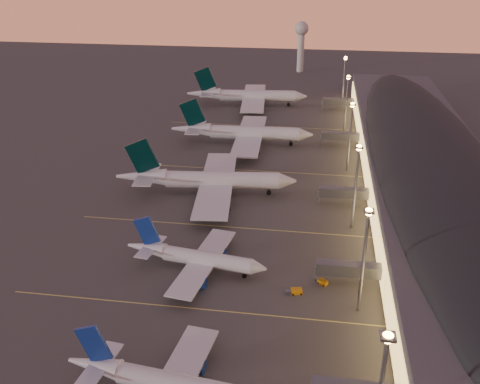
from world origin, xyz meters
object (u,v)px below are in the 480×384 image
(airliner_wide_far, at_px, (247,96))
(baggage_tug_d, at_px, (321,282))
(airliner_wide_mid, at_px, (242,133))
(baggage_tug_c, at_px, (294,291))
(airliner_narrow_south, at_px, (162,381))
(radar_tower, at_px, (301,38))
(airliner_wide_near, at_px, (206,180))
(airliner_narrow_north, at_px, (195,258))

(airliner_wide_far, xyz_separation_m, baggage_tug_d, (40.78, -160.04, -4.69))
(airliner_wide_mid, height_order, baggage_tug_d, airliner_wide_mid)
(baggage_tug_d, bearing_deg, baggage_tug_c, -103.37)
(airliner_wide_far, bearing_deg, airliner_narrow_south, -91.67)
(airliner_wide_mid, xyz_separation_m, radar_tower, (16.93, 150.95, 16.97))
(airliner_narrow_south, relative_size, baggage_tug_d, 10.52)
(radar_tower, distance_m, baggage_tug_d, 251.91)
(airliner_wide_near, distance_m, radar_tower, 204.47)
(airliner_narrow_south, distance_m, airliner_wide_mid, 140.70)
(baggage_tug_c, relative_size, baggage_tug_d, 1.18)
(radar_tower, height_order, baggage_tug_c, radar_tower)
(airliner_narrow_north, height_order, baggage_tug_c, airliner_narrow_north)
(airliner_narrow_south, relative_size, airliner_wide_far, 0.60)
(airliner_narrow_south, relative_size, radar_tower, 1.16)
(airliner_wide_near, distance_m, baggage_tug_d, 61.64)
(baggage_tug_c, distance_m, baggage_tug_d, 8.23)
(airliner_wide_near, relative_size, airliner_wide_far, 0.96)
(airliner_narrow_south, distance_m, airliner_narrow_north, 42.74)
(airliner_wide_mid, height_order, airliner_wide_far, airliner_wide_far)
(radar_tower, bearing_deg, airliner_narrow_north, -93.29)
(airliner_narrow_north, xyz_separation_m, airliner_wide_near, (-6.85, 46.25, 1.49))
(airliner_narrow_north, bearing_deg, airliner_wide_near, 106.85)
(radar_tower, bearing_deg, baggage_tug_d, -85.98)
(airliner_narrow_north, bearing_deg, radar_tower, 95.14)
(airliner_narrow_north, xyz_separation_m, baggage_tug_c, (25.61, -6.74, -2.93))
(airliner_narrow_north, bearing_deg, airliner_narrow_south, -76.64)
(airliner_narrow_south, bearing_deg, airliner_narrow_north, 101.62)
(airliner_wide_near, height_order, baggage_tug_c, airliner_wide_near)
(airliner_wide_far, bearing_deg, radar_tower, 70.37)
(airliner_wide_near, relative_size, airliner_wide_mid, 1.01)
(baggage_tug_d, bearing_deg, radar_tower, 130.68)
(airliner_wide_mid, height_order, radar_tower, radar_tower)
(airliner_narrow_south, distance_m, baggage_tug_d, 49.98)
(airliner_wide_far, distance_m, baggage_tug_d, 165.23)
(airliner_narrow_north, relative_size, baggage_tug_c, 8.87)
(airliner_narrow_north, xyz_separation_m, radar_tower, (14.31, 248.92, 18.40))
(airliner_narrow_south, xyz_separation_m, baggage_tug_d, (28.24, 41.12, -3.01))
(airliner_narrow_north, height_order, airliner_wide_near, airliner_wide_near)
(airliner_narrow_south, distance_m, baggage_tug_c, 42.12)
(airliner_wide_far, relative_size, baggage_tug_d, 17.47)
(airliner_wide_near, height_order, baggage_tug_d, airliner_wide_near)
(airliner_wide_near, bearing_deg, airliner_narrow_south, -89.44)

